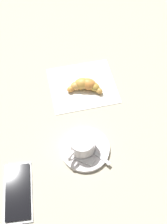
# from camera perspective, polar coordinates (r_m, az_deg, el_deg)

# --- Properties ---
(ground_plane) EXTENTS (1.80, 1.80, 0.00)m
(ground_plane) POSITION_cam_1_polar(r_m,az_deg,el_deg) (0.82, -0.80, -1.45)
(ground_plane) COLOR #ADA48D
(saucer) EXTENTS (0.13, 0.13, 0.01)m
(saucer) POSITION_cam_1_polar(r_m,az_deg,el_deg) (0.77, 0.30, -7.32)
(saucer) COLOR white
(saucer) RESTS_ON ground
(espresso_cup) EXTENTS (0.08, 0.07, 0.05)m
(espresso_cup) POSITION_cam_1_polar(r_m,az_deg,el_deg) (0.74, -0.34, -6.36)
(espresso_cup) COLOR white
(espresso_cup) RESTS_ON saucer
(teaspoon) EXTENTS (0.08, 0.11, 0.01)m
(teaspoon) POSITION_cam_1_polar(r_m,az_deg,el_deg) (0.76, 0.40, -6.54)
(teaspoon) COLOR silver
(teaspoon) RESTS_ON saucer
(sugar_packet) EXTENTS (0.04, 0.06, 0.01)m
(sugar_packet) POSITION_cam_1_polar(r_m,az_deg,el_deg) (0.74, -0.18, -9.13)
(sugar_packet) COLOR white
(sugar_packet) RESTS_ON saucer
(napkin) EXTENTS (0.22, 0.24, 0.00)m
(napkin) POSITION_cam_1_polar(r_m,az_deg,el_deg) (0.88, -0.26, 5.29)
(napkin) COLOR white
(napkin) RESTS_ON ground
(croissant) EXTENTS (0.05, 0.11, 0.04)m
(croissant) POSITION_cam_1_polar(r_m,az_deg,el_deg) (0.86, 0.33, 5.36)
(croissant) COLOR gold
(croissant) RESTS_ON napkin
(cell_phone) EXTENTS (0.16, 0.10, 0.01)m
(cell_phone) POSITION_cam_1_polar(r_m,az_deg,el_deg) (0.74, -12.80, -15.11)
(cell_phone) COLOR #BABDBD
(cell_phone) RESTS_ON ground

